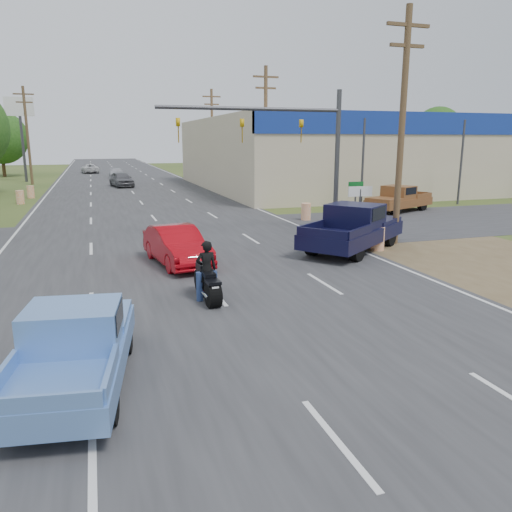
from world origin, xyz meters
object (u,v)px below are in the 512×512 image
object	(u,v)px
blue_pickup	(75,345)
navy_pickup	(355,227)
distant_car_grey	(121,179)
motorcycle	(207,284)
brown_pickup	(398,199)
distant_car_white	(90,169)
red_convertible	(177,246)
rider	(207,273)
distant_car_silver	(116,173)

from	to	relation	value
blue_pickup	navy_pickup	bearing A→B (deg)	48.63
blue_pickup	distant_car_grey	xyz separation A→B (m)	(3.23, 42.81, -0.03)
motorcycle	brown_pickup	world-z (taller)	brown_pickup
navy_pickup	motorcycle	bearing A→B (deg)	-93.99
brown_pickup	distant_car_grey	world-z (taller)	brown_pickup
blue_pickup	distant_car_white	size ratio (longest dim) A/B	1.08
red_convertible	navy_pickup	world-z (taller)	navy_pickup
red_convertible	blue_pickup	bearing A→B (deg)	-119.57
motorcycle	navy_pickup	bearing A→B (deg)	30.50
navy_pickup	blue_pickup	bearing A→B (deg)	-87.62
motorcycle	red_convertible	bearing A→B (deg)	88.50
red_convertible	distant_car_white	bearing A→B (deg)	84.24
distant_car_grey	navy_pickup	bearing A→B (deg)	-86.94
motorcycle	rider	xyz separation A→B (m)	(-0.00, 0.06, 0.32)
motorcycle	navy_pickup	distance (m)	8.95
motorcycle	blue_pickup	distance (m)	5.44
motorcycle	distant_car_white	bearing A→B (deg)	90.02
brown_pickup	distant_car_silver	bearing A→B (deg)	-0.59
motorcycle	brown_pickup	distance (m)	21.54
blue_pickup	navy_pickup	xyz separation A→B (m)	(10.92, 9.11, 0.20)
distant_car_grey	distant_car_silver	world-z (taller)	distant_car_grey
distant_car_white	distant_car_grey	bearing A→B (deg)	91.02
rider	navy_pickup	distance (m)	8.91
rider	navy_pickup	world-z (taller)	navy_pickup
blue_pickup	distant_car_white	bearing A→B (deg)	98.63
distant_car_silver	distant_car_white	distance (m)	11.43
blue_pickup	brown_pickup	world-z (taller)	brown_pickup
distant_car_white	motorcycle	bearing A→B (deg)	86.81
rider	distant_car_white	distance (m)	62.77
blue_pickup	distant_car_grey	size ratio (longest dim) A/B	1.11
red_convertible	rider	world-z (taller)	rider
motorcycle	distant_car_silver	size ratio (longest dim) A/B	0.54
red_convertible	rider	xyz separation A→B (m)	(0.12, -4.60, 0.13)
red_convertible	distant_car_silver	world-z (taller)	red_convertible
distant_car_silver	navy_pickup	bearing A→B (deg)	-81.60
distant_car_silver	distant_car_white	xyz separation A→B (m)	(-3.16, 10.99, 0.02)
navy_pickup	distant_car_silver	distance (m)	47.44
rider	blue_pickup	size ratio (longest dim) A/B	0.34
red_convertible	distant_car_white	world-z (taller)	red_convertible
blue_pickup	brown_pickup	bearing A→B (deg)	52.72
blue_pickup	distant_car_silver	bearing A→B (deg)	95.37
brown_pickup	distant_car_grey	xyz separation A→B (m)	(-16.16, 24.12, -0.09)
brown_pickup	distant_car_white	world-z (taller)	brown_pickup
navy_pickup	distant_car_grey	xyz separation A→B (m)	(-7.69, 33.69, -0.23)
red_convertible	distant_car_grey	bearing A→B (deg)	81.32
navy_pickup	distant_car_grey	bearing A→B (deg)	155.39
brown_pickup	distant_car_silver	world-z (taller)	brown_pickup
distant_car_grey	rider	bearing A→B (deg)	-99.46
distant_car_white	rider	bearing A→B (deg)	86.81
red_convertible	blue_pickup	xyz separation A→B (m)	(-3.34, -8.85, 0.08)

